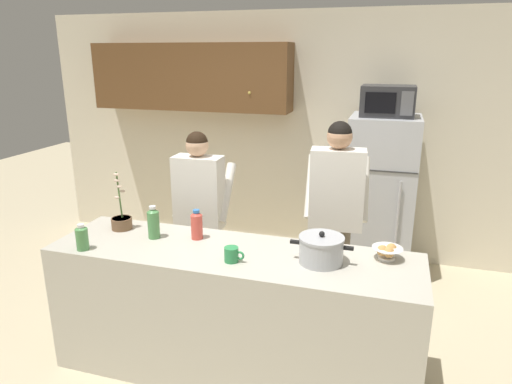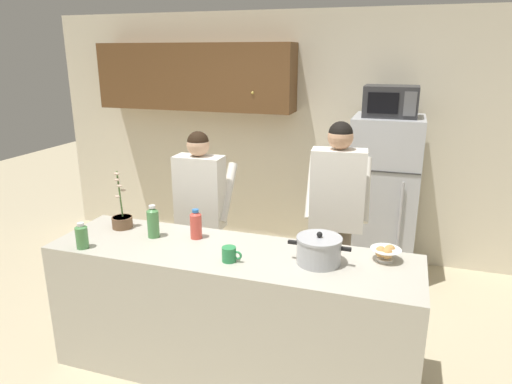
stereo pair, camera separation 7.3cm
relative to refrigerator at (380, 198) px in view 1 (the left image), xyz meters
name	(u,v)px [view 1 (the left image)]	position (x,y,z in m)	size (l,w,h in m)	color
ground_plane	(234,369)	(-0.88, -1.85, -0.80)	(14.00, 14.00, 0.00)	#C6B793
back_wall_unit	(278,123)	(-1.14, 0.40, 0.63)	(6.00, 0.48, 2.60)	beige
kitchen_island	(233,313)	(-0.88, -1.85, -0.34)	(2.47, 0.68, 0.92)	#BCB7A8
refrigerator	(380,198)	(0.00, 0.00, 0.00)	(0.64, 0.68, 1.61)	#B7BABF
microwave	(388,101)	(0.00, -0.02, 0.94)	(0.48, 0.37, 0.28)	#2D2D30
person_near_pot	(200,203)	(-1.42, -1.12, 0.17)	(0.48, 0.41, 1.58)	#726656
person_by_sink	(336,199)	(-0.32, -0.94, 0.25)	(0.54, 0.45, 1.68)	#726656
cooking_pot	(321,249)	(-0.29, -1.84, 0.20)	(0.39, 0.28, 0.21)	#ADAFB5
coffee_mug	(232,254)	(-0.83, -1.99, 0.16)	(0.13, 0.09, 0.10)	#2D8C4C
bread_bowl	(387,252)	(0.10, -1.68, 0.17)	(0.19, 0.19, 0.10)	white
bottle_near_edge	(153,222)	(-1.48, -1.79, 0.23)	(0.08, 0.08, 0.24)	#4C8C4C
bottle_mid_counter	(197,225)	(-1.19, -1.71, 0.22)	(0.08, 0.08, 0.21)	#D84C3F
bottle_far_corner	(82,237)	(-1.83, -2.11, 0.20)	(0.08, 0.08, 0.18)	#4C8C4C
potted_orchid	(122,220)	(-1.80, -1.70, 0.18)	(0.15, 0.15, 0.44)	brown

